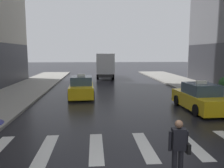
% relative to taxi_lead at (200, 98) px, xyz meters
% --- Properties ---
extents(crosswalk_markings, '(11.30, 2.80, 0.01)m').
position_rel_taxi_lead_xyz_m(crosswalk_markings, '(-4.52, -5.15, -0.72)').
color(crosswalk_markings, silver).
rests_on(crosswalk_markings, ground).
extents(taxi_lead, '(2.04, 4.59, 1.80)m').
position_rel_taxi_lead_xyz_m(taxi_lead, '(0.00, 0.00, 0.00)').
color(taxi_lead, yellow).
rests_on(taxi_lead, ground).
extents(taxi_second, '(2.04, 4.59, 1.80)m').
position_rel_taxi_lead_xyz_m(taxi_second, '(-7.38, 4.84, 0.00)').
color(taxi_second, yellow).
rests_on(taxi_second, ground).
extents(box_truck, '(2.47, 7.61, 3.35)m').
position_rel_taxi_lead_xyz_m(box_truck, '(-4.87, 17.80, 1.13)').
color(box_truck, '#2D2D2D').
rests_on(box_truck, ground).
extents(pedestrian_with_handbag, '(0.60, 0.24, 1.65)m').
position_rel_taxi_lead_xyz_m(pedestrian_with_handbag, '(-4.09, -7.36, 0.21)').
color(pedestrian_with_handbag, black).
rests_on(pedestrian_with_handbag, ground).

